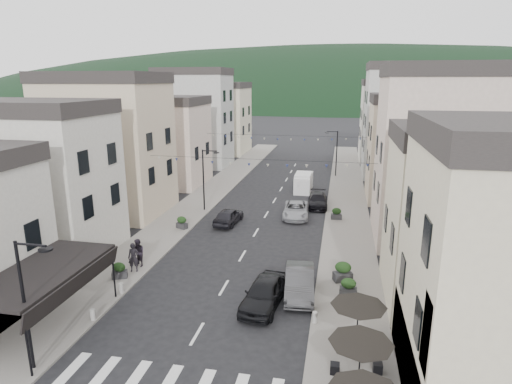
% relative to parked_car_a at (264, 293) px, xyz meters
% --- Properties ---
extents(sidewalk_left, '(4.00, 76.00, 0.12)m').
position_rel_parked_car_a_xyz_m(sidewalk_left, '(-10.30, 22.64, -0.74)').
color(sidewalk_left, slate).
rests_on(sidewalk_left, ground).
extents(sidewalk_right, '(4.00, 76.00, 0.12)m').
position_rel_parked_car_a_xyz_m(sidewalk_right, '(4.70, 22.64, -0.74)').
color(sidewalk_right, slate).
rests_on(sidewalk_right, ground).
extents(hill_backdrop, '(640.00, 360.00, 70.00)m').
position_rel_parked_car_a_xyz_m(hill_backdrop, '(-2.80, 290.64, -0.80)').
color(hill_backdrop, black).
rests_on(hill_backdrop, ground).
extents(boutique_awning, '(3.77, 7.50, 3.28)m').
position_rel_parked_car_a_xyz_m(boutique_awning, '(-10.05, -4.36, 2.32)').
color(boutique_awning, black).
rests_on(boutique_awning, ground).
extents(buildings_row_left, '(10.20, 54.16, 14.00)m').
position_rel_parked_car_a_xyz_m(buildings_row_left, '(-17.30, 28.40, 5.32)').
color(buildings_row_left, '#BCB7AC').
rests_on(buildings_row_left, ground).
extents(buildings_row_right, '(10.20, 54.16, 14.50)m').
position_rel_parked_car_a_xyz_m(buildings_row_right, '(11.70, 27.24, 5.52)').
color(buildings_row_right, beige).
rests_on(buildings_row_right, ground).
extents(cafe_terrace, '(2.50, 8.10, 2.53)m').
position_rel_parked_car_a_xyz_m(cafe_terrace, '(4.90, -6.56, 1.56)').
color(cafe_terrace, black).
rests_on(cafe_terrace, ground).
extents(streetlamp_left_near, '(1.70, 0.56, 6.00)m').
position_rel_parked_car_a_xyz_m(streetlamp_left_near, '(-8.62, -7.36, 2.90)').
color(streetlamp_left_near, black).
rests_on(streetlamp_left_near, ground).
extents(streetlamp_left_far, '(1.70, 0.56, 6.00)m').
position_rel_parked_car_a_xyz_m(streetlamp_left_far, '(-8.62, 16.64, 2.90)').
color(streetlamp_left_far, black).
rests_on(streetlamp_left_far, ground).
extents(streetlamp_right_far, '(1.70, 0.56, 6.00)m').
position_rel_parked_car_a_xyz_m(streetlamp_right_far, '(3.02, 34.64, 2.90)').
color(streetlamp_right_far, black).
rests_on(streetlamp_right_far, ground).
extents(bollards, '(11.66, 10.26, 0.60)m').
position_rel_parked_car_a_xyz_m(bollards, '(-2.80, -3.86, -0.38)').
color(bollards, gray).
rests_on(bollards, ground).
extents(bunting_near, '(19.00, 0.28, 0.62)m').
position_rel_parked_car_a_xyz_m(bunting_near, '(-2.80, 12.64, 4.85)').
color(bunting_near, black).
rests_on(bunting_near, ground).
extents(bunting_far, '(19.00, 0.28, 0.62)m').
position_rel_parked_car_a_xyz_m(bunting_far, '(-2.80, 28.64, 4.85)').
color(bunting_far, black).
rests_on(bunting_far, ground).
extents(parked_car_a, '(2.44, 4.88, 1.60)m').
position_rel_parked_car_a_xyz_m(parked_car_a, '(0.00, 0.00, 0.00)').
color(parked_car_a, black).
rests_on(parked_car_a, ground).
extents(parked_car_b, '(2.08, 4.89, 1.57)m').
position_rel_parked_car_a_xyz_m(parked_car_b, '(1.80, 1.74, -0.01)').
color(parked_car_b, '#363639').
rests_on(parked_car_b, ground).
extents(parked_car_c, '(2.61, 5.11, 1.38)m').
position_rel_parked_car_a_xyz_m(parked_car_c, '(0.00, 16.48, -0.11)').
color(parked_car_c, '#93949B').
rests_on(parked_car_c, ground).
extents(parked_car_d, '(2.09, 4.66, 1.33)m').
position_rel_parked_car_a_xyz_m(parked_car_d, '(1.80, 20.22, -0.14)').
color(parked_car_d, black).
rests_on(parked_car_d, ground).
extents(parked_car_e, '(2.09, 4.33, 1.43)m').
position_rel_parked_car_a_xyz_m(parked_car_e, '(-5.60, 13.36, -0.09)').
color(parked_car_e, black).
rests_on(parked_car_e, ground).
extents(delivery_van, '(1.82, 4.52, 2.16)m').
position_rel_parked_car_a_xyz_m(delivery_van, '(-0.18, 26.26, 0.26)').
color(delivery_van, silver).
rests_on(delivery_van, ground).
extents(pedestrian_a, '(0.81, 0.64, 1.94)m').
position_rel_parked_car_a_xyz_m(pedestrian_a, '(-9.11, 2.51, 0.29)').
color(pedestrian_a, black).
rests_on(pedestrian_a, sidewalk_left).
extents(pedestrian_b, '(1.16, 1.08, 1.91)m').
position_rel_parked_car_a_xyz_m(pedestrian_b, '(-9.18, 3.31, 0.28)').
color(pedestrian_b, '#26202A').
rests_on(pedestrian_b, sidewalk_left).
extents(planter_la, '(1.06, 0.84, 1.05)m').
position_rel_parked_car_a_xyz_m(planter_la, '(-9.57, 1.43, -0.17)').
color(planter_la, '#29282B').
rests_on(planter_la, sidewalk_left).
extents(planter_lb, '(1.07, 0.85, 1.05)m').
position_rel_parked_car_a_xyz_m(planter_lb, '(-9.09, 11.11, -0.17)').
color(planter_lb, '#2B2A2D').
rests_on(planter_lb, sidewalk_left).
extents(planter_ra, '(0.99, 0.56, 1.11)m').
position_rel_parked_car_a_xyz_m(planter_ra, '(4.62, 1.87, -0.14)').
color(planter_ra, '#2B2B2D').
rests_on(planter_ra, sidewalk_right).
extents(planter_rb, '(1.29, 1.00, 1.27)m').
position_rel_parked_car_a_xyz_m(planter_rb, '(4.29, 3.78, -0.06)').
color(planter_rb, '#2B2B2D').
rests_on(planter_rb, sidewalk_right).
extents(planter_rc, '(0.99, 0.63, 1.05)m').
position_rel_parked_car_a_xyz_m(planter_rc, '(3.70, 16.22, -0.17)').
color(planter_rc, '#303033').
rests_on(planter_rc, sidewalk_right).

